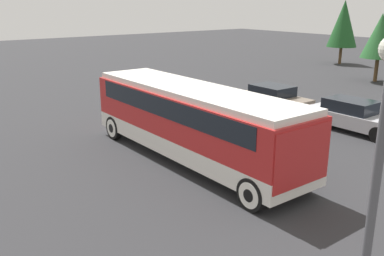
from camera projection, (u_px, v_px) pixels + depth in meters
ground_plane at (192, 160)px, 16.58m from camera, size 120.00×120.00×0.00m
tour_bus at (194, 117)px, 16.02m from camera, size 10.43×2.61×2.87m
parked_car_near at (352, 115)px, 20.20m from camera, size 4.41×1.80×1.48m
parked_car_mid at (273, 98)px, 23.90m from camera, size 4.19×1.93×1.42m
lamp_post at (380, 149)px, 6.97m from camera, size 0.44×0.44×5.42m
tree_left at (343, 24)px, 41.09m from camera, size 2.82×2.82×6.08m
tree_right at (380, 36)px, 31.94m from camera, size 2.63×2.63×5.10m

